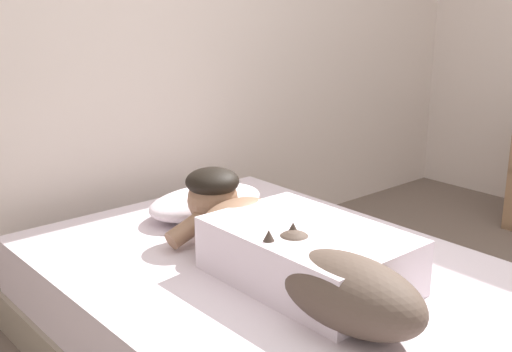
# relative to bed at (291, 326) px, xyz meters

# --- Properties ---
(bed) EXTENTS (1.31, 1.99, 0.39)m
(bed) POSITION_rel_bed_xyz_m (0.00, 0.00, 0.00)
(bed) COLOR gray
(bed) RESTS_ON ground
(pillow) EXTENTS (0.52, 0.32, 0.11)m
(pillow) POSITION_rel_bed_xyz_m (0.13, 0.65, 0.25)
(pillow) COLOR silver
(pillow) RESTS_ON bed
(person_lying) EXTENTS (0.43, 0.92, 0.27)m
(person_lying) POSITION_rel_bed_xyz_m (-0.00, 0.07, 0.30)
(person_lying) COLOR silver
(person_lying) RESTS_ON bed
(dog) EXTENTS (0.26, 0.57, 0.21)m
(dog) POSITION_rel_bed_xyz_m (-0.11, -0.32, 0.30)
(dog) COLOR #4C3D33
(dog) RESTS_ON bed
(coffee_cup) EXTENTS (0.12, 0.09, 0.07)m
(coffee_cup) POSITION_rel_bed_xyz_m (0.22, 0.45, 0.23)
(coffee_cup) COLOR white
(coffee_cup) RESTS_ON bed
(cell_phone) EXTENTS (0.07, 0.14, 0.01)m
(cell_phone) POSITION_rel_bed_xyz_m (0.14, -0.10, 0.20)
(cell_phone) COLOR black
(cell_phone) RESTS_ON bed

